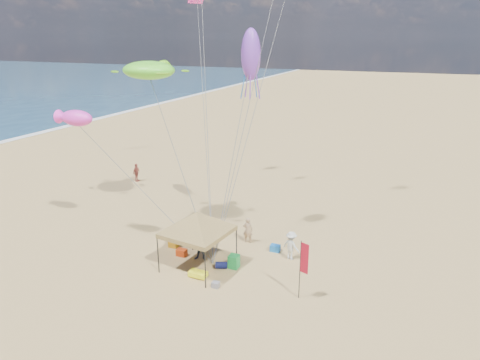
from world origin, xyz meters
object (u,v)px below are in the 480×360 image
(feather_flag, at_px, (303,261))
(cooler_blue, at_px, (275,248))
(person_near_a, at_px, (248,230))
(beach_cart, at_px, (198,274))
(person_far_a, at_px, (136,172))
(person_near_b, at_px, (201,246))
(canopy_tent, at_px, (197,214))
(cooler_red, at_px, (182,252))
(chair_green, at_px, (234,261))
(person_near_c, at_px, (291,246))
(chair_yellow, at_px, (174,241))

(feather_flag, bearing_deg, cooler_blue, 123.03)
(cooler_blue, xyz_separation_m, person_near_a, (-1.84, 0.46, 0.59))
(feather_flag, distance_m, beach_cart, 5.56)
(person_far_a, bearing_deg, cooler_blue, -121.08)
(cooler_blue, height_order, person_near_b, person_near_b)
(person_near_a, relative_size, person_far_a, 1.02)
(canopy_tent, height_order, cooler_red, canopy_tent)
(cooler_red, relative_size, person_near_b, 0.32)
(feather_flag, distance_m, person_near_a, 6.44)
(beach_cart, relative_size, person_near_a, 0.58)
(chair_green, bearing_deg, canopy_tent, -157.48)
(chair_green, xyz_separation_m, beach_cart, (-1.25, -1.61, -0.15))
(chair_green, bearing_deg, person_far_a, 142.78)
(person_far_a, bearing_deg, cooler_red, -138.78)
(person_near_c, distance_m, person_far_a, 17.57)
(beach_cart, relative_size, person_near_c, 0.56)
(feather_flag, height_order, beach_cart, feather_flag)
(canopy_tent, bearing_deg, cooler_red, 151.92)
(canopy_tent, distance_m, person_near_a, 4.52)
(chair_yellow, bearing_deg, canopy_tent, -32.97)
(chair_yellow, bearing_deg, person_near_b, -20.11)
(chair_yellow, height_order, person_near_a, person_near_a)
(cooler_red, relative_size, person_near_a, 0.35)
(feather_flag, xyz_separation_m, chair_green, (-4.02, 1.47, -1.59))
(beach_cart, height_order, person_far_a, person_far_a)
(canopy_tent, bearing_deg, person_near_b, 106.47)
(canopy_tent, bearing_deg, beach_cart, -63.64)
(cooler_red, relative_size, cooler_blue, 1.00)
(canopy_tent, bearing_deg, chair_yellow, 147.03)
(canopy_tent, xyz_separation_m, person_far_a, (-11.49, 10.72, -2.23))
(chair_yellow, bearing_deg, beach_cart, -40.78)
(canopy_tent, height_order, feather_flag, canopy_tent)
(person_near_c, bearing_deg, person_far_a, -6.73)
(cooler_red, height_order, cooler_blue, same)
(person_near_a, relative_size, person_near_c, 0.97)
(cooler_blue, distance_m, person_near_c, 1.33)
(person_near_a, bearing_deg, person_near_c, 147.52)
(canopy_tent, height_order, beach_cart, canopy_tent)
(canopy_tent, xyz_separation_m, person_near_c, (4.16, 2.74, -2.19))
(chair_yellow, bearing_deg, cooler_red, -39.47)
(feather_flag, xyz_separation_m, person_near_a, (-4.46, 4.49, -1.16))
(canopy_tent, relative_size, chair_yellow, 8.26)
(beach_cart, bearing_deg, person_near_a, 80.07)
(person_near_a, bearing_deg, feather_flag, 121.16)
(chair_green, height_order, person_near_a, person_near_a)
(person_near_c, bearing_deg, chair_green, 59.84)
(canopy_tent, relative_size, person_near_c, 3.62)
(chair_yellow, bearing_deg, person_far_a, 134.73)
(cooler_blue, height_order, chair_green, chair_green)
(cooler_red, xyz_separation_m, chair_yellow, (-0.96, 0.79, 0.16))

